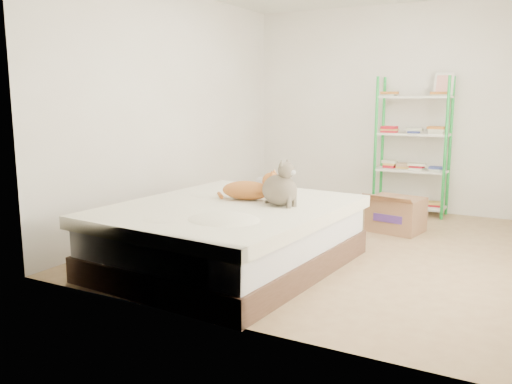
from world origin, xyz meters
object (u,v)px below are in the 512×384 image
Objects in this scene: bed at (229,236)px; cardboard_box at (396,214)px; grey_cat at (280,183)px; white_bin at (268,191)px; orange_cat at (247,188)px; shelf_unit at (413,149)px.

cardboard_box is (0.96, 1.92, -0.08)m from bed.
grey_cat reaches higher than cardboard_box.
grey_cat reaches higher than white_bin.
orange_cat reaches higher than cardboard_box.
bed is 0.47m from orange_cat.
grey_cat is at bearing 28.45° from bed.
white_bin is at bearing 114.53° from bed.
grey_cat reaches higher than bed.
bed is 4.28× the size of orange_cat.
shelf_unit is 1.99m from white_bin.
white_bin is at bearing 99.54° from orange_cat.
bed is 0.64m from grey_cat.
cardboard_box reaches higher than white_bin.
orange_cat is at bearing -110.47° from cardboard_box.
cardboard_box is at bearing -19.84° from white_bin.
bed is at bearing -107.16° from cardboard_box.
bed is 5.86× the size of grey_cat.
bed is 3.74× the size of cardboard_box.
orange_cat is 1.38× the size of white_bin.
cardboard_box is 1.58× the size of white_bin.
orange_cat is 0.30× the size of shelf_unit.
bed is at bearing -106.74° from orange_cat.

